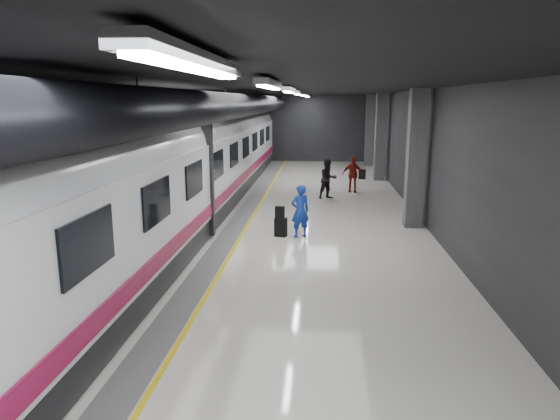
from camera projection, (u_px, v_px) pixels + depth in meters
name	position (u px, v px, depth m)	size (l,w,h in m)	color
ground	(271.00, 239.00, 15.13)	(40.00, 40.00, 0.00)	silver
platform_hall	(264.00, 120.00, 15.32)	(10.02, 40.02, 4.51)	black
train	(163.00, 171.00, 14.94)	(3.05, 38.00, 4.05)	black
traveler_main	(300.00, 211.00, 15.25)	(0.60, 0.39, 1.63)	blue
suitcase_main	(281.00, 227.00, 15.42)	(0.36, 0.23, 0.59)	black
shoulder_bag	(280.00, 212.00, 15.31)	(0.27, 0.15, 0.36)	black
traveler_far_a	(328.00, 179.00, 21.22)	(0.82, 0.64, 1.69)	black
traveler_far_b	(353.00, 174.00, 22.81)	(0.95, 0.40, 1.62)	maroon
suitcase_far	(362.00, 174.00, 26.66)	(0.35, 0.23, 0.52)	black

